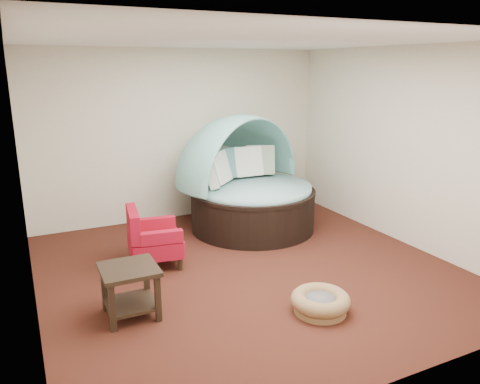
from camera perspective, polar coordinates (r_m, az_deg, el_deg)
name	(u,v)px	position (r m, az deg, el deg)	size (l,w,h in m)	color
floor	(248,269)	(6.08, 1.00, -9.37)	(5.00, 5.00, 0.00)	#461D14
wall_back	(181,135)	(7.92, -7.22, 6.88)	(5.00, 5.00, 0.00)	beige
wall_front	(401,222)	(3.67, 19.07, -3.53)	(5.00, 5.00, 0.00)	beige
wall_left	(21,184)	(5.05, -25.11, 0.87)	(5.00, 5.00, 0.00)	beige
wall_right	(404,147)	(7.12, 19.39, 5.21)	(5.00, 5.00, 0.00)	beige
ceiling	(249,40)	(5.54, 1.13, 18.02)	(5.00, 5.00, 0.00)	white
canopy_daybed	(247,176)	(7.37, 0.88, 1.91)	(2.57, 2.54, 1.80)	black
pet_basket	(320,302)	(5.13, 9.77, -13.08)	(0.80, 0.80, 0.22)	brown
red_armchair	(151,239)	(6.17, -10.77, -5.65)	(0.76, 0.76, 0.78)	black
side_table	(130,284)	(5.02, -13.28, -10.92)	(0.57, 0.57, 0.54)	black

